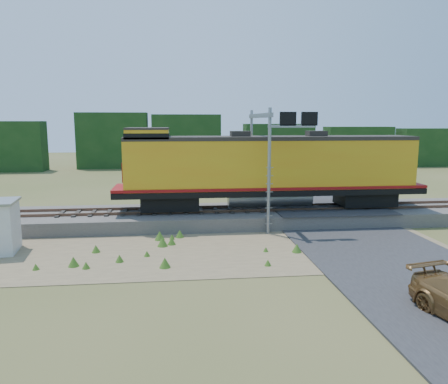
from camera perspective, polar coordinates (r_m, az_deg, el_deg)
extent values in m
plane|color=#475123|center=(20.73, 0.43, -7.90)|extent=(140.00, 140.00, 0.00)
cube|color=slate|center=(26.40, -1.10, -3.26)|extent=(70.00, 5.00, 0.80)
cube|color=brown|center=(25.60, -0.96, -2.55)|extent=(70.00, 0.10, 0.16)
cube|color=brown|center=(27.01, -1.25, -1.93)|extent=(70.00, 0.10, 0.16)
cube|color=#8C7754|center=(21.07, -5.19, -7.61)|extent=(26.00, 8.00, 0.03)
cube|color=#38383A|center=(27.82, 13.41, -1.96)|extent=(7.00, 5.20, 0.06)
cube|color=#38383A|center=(43.13, 6.24, 1.08)|extent=(7.00, 24.00, 0.08)
cube|color=#153513|center=(57.79, -4.03, 6.37)|extent=(36.00, 3.00, 6.50)
cube|color=black|center=(26.11, -7.05, -1.28)|extent=(3.34, 2.13, 0.84)
cube|color=black|center=(28.60, 17.89, -0.74)|extent=(3.34, 2.13, 0.84)
cube|color=black|center=(26.61, 6.02, 0.22)|extent=(18.56, 2.78, 0.33)
cylinder|color=gray|center=(26.69, 6.00, -0.73)|extent=(5.10, 1.11, 1.11)
cube|color=gold|center=(26.41, 6.08, 3.66)|extent=(17.17, 2.69, 2.88)
cube|color=maroon|center=(26.57, 6.03, 0.81)|extent=(18.56, 2.83, 0.17)
cube|color=#28231E|center=(26.31, 6.14, 7.02)|extent=(17.17, 2.74, 0.22)
cube|color=gold|center=(25.73, -9.93, 7.36)|extent=(2.41, 2.69, 0.65)
cube|color=#28231E|center=(25.73, -9.95, 8.17)|extent=(2.41, 2.74, 0.11)
cube|color=black|center=(25.74, -9.93, 7.26)|extent=(2.46, 2.74, 0.32)
cube|color=maroon|center=(26.00, -12.87, 2.67)|extent=(0.09, 1.86, 1.11)
cube|color=#28231E|center=(25.96, 2.11, 7.51)|extent=(1.11, 0.93, 0.42)
cube|color=#28231E|center=(27.04, 11.96, 7.38)|extent=(1.11, 0.93, 0.42)
cylinder|color=gray|center=(23.56, 5.90, 2.61)|extent=(0.18, 0.18, 6.82)
cylinder|color=gray|center=(29.03, 3.57, 3.88)|extent=(0.18, 0.18, 6.82)
cube|color=gray|center=(26.15, 4.70, 9.91)|extent=(0.24, 6.20, 0.24)
cube|color=gray|center=(23.68, 8.79, 8.49)|extent=(2.53, 0.15, 0.15)
cube|color=black|center=(23.63, 8.35, 9.45)|extent=(0.88, 0.15, 0.73)
cube|color=black|center=(23.95, 11.10, 9.37)|extent=(0.88, 0.15, 0.73)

